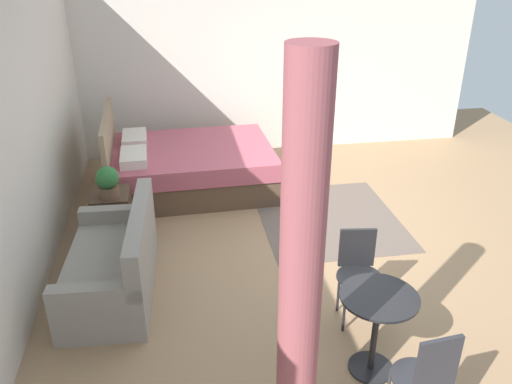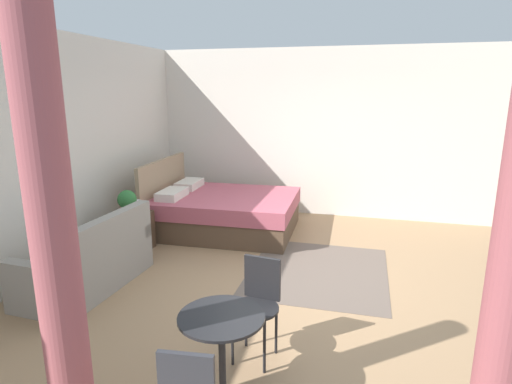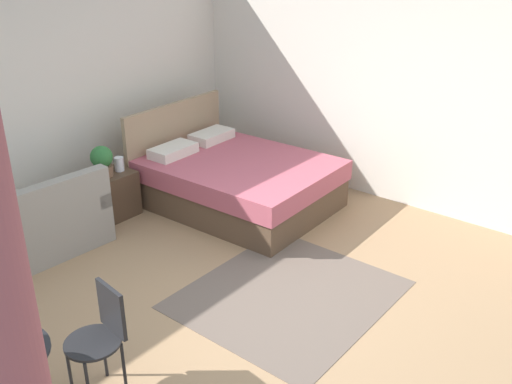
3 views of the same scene
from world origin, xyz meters
name	(u,v)px [view 1 (image 1 of 3)]	position (x,y,z in m)	size (l,w,h in m)	color
ground_plane	(327,235)	(0.00, 0.00, -0.01)	(8.81, 9.19, 0.02)	#9E7A56
wall_back	(23,131)	(0.00, 3.10, 1.44)	(8.81, 0.12, 2.88)	silver
wall_right	(279,59)	(2.91, 0.00, 1.44)	(0.12, 6.19, 2.88)	silver
area_rug	(329,218)	(0.37, -0.12, 0.00)	(1.86, 1.66, 0.01)	#66564C
bed	(188,167)	(1.54, 1.53, 0.32)	(1.71, 2.20, 1.11)	brown
couch	(115,266)	(-0.71, 2.32, 0.28)	(1.57, 0.85, 0.85)	gray
nightstand	(113,214)	(0.41, 2.44, 0.27)	(0.49, 0.42, 0.53)	#473323
potted_plant	(108,182)	(0.31, 2.43, 0.72)	(0.25, 0.25, 0.36)	brown
vase	(112,182)	(0.53, 2.42, 0.62)	(0.11, 0.11, 0.16)	silver
balcony_table	(377,319)	(-2.09, 0.27, 0.49)	(0.59, 0.59, 0.71)	black
cafe_chair_near_window	(358,267)	(-1.43, 0.18, 0.52)	(0.44, 0.44, 0.84)	black
cafe_chair_near_couch	(427,377)	(-2.76, 0.20, 0.57)	(0.40, 0.40, 0.94)	#2D2D33
curtain_right	(301,282)	(-2.66, 1.03, 1.33)	(0.25, 0.25, 2.66)	#994C51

